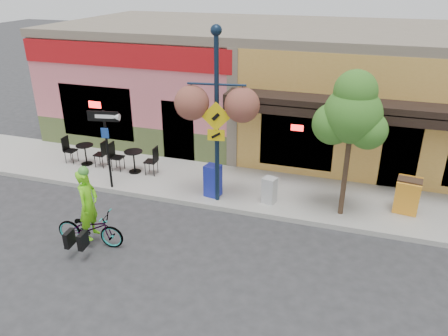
# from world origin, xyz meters

# --- Properties ---
(ground) EXTENTS (90.00, 90.00, 0.00)m
(ground) POSITION_xyz_m (0.00, 0.00, 0.00)
(ground) COLOR #2D2D30
(ground) RESTS_ON ground
(sidewalk) EXTENTS (24.00, 3.00, 0.15)m
(sidewalk) POSITION_xyz_m (0.00, 2.00, 0.07)
(sidewalk) COLOR #9E9B93
(sidewalk) RESTS_ON ground
(curb) EXTENTS (24.00, 0.12, 0.15)m
(curb) POSITION_xyz_m (0.00, 0.55, 0.07)
(curb) COLOR #A8A59E
(curb) RESTS_ON ground
(building) EXTENTS (18.20, 8.20, 4.50)m
(building) POSITION_xyz_m (0.00, 7.50, 2.25)
(building) COLOR #D56974
(building) RESTS_ON ground
(bicycle) EXTENTS (1.83, 0.78, 0.94)m
(bicycle) POSITION_xyz_m (-3.07, -2.11, 0.47)
(bicycle) COLOR maroon
(bicycle) RESTS_ON ground
(cyclist_rider) EXTENTS (0.50, 0.70, 1.83)m
(cyclist_rider) POSITION_xyz_m (-3.02, -2.11, 0.91)
(cyclist_rider) COLOR #70E317
(cyclist_rider) RESTS_ON ground
(lamp_post) EXTENTS (1.69, 0.88, 5.04)m
(lamp_post) POSITION_xyz_m (-0.68, 0.90, 2.67)
(lamp_post) COLOR #112137
(lamp_post) RESTS_ON sidewalk
(one_way_sign) EXTENTS (0.98, 0.38, 2.51)m
(one_way_sign) POSITION_xyz_m (-4.13, 0.65, 1.41)
(one_way_sign) COLOR black
(one_way_sign) RESTS_ON sidewalk
(cafe_set_left) EXTENTS (1.61, 0.82, 0.96)m
(cafe_set_left) POSITION_xyz_m (-5.93, 1.94, 0.63)
(cafe_set_left) COLOR black
(cafe_set_left) RESTS_ON sidewalk
(cafe_set_right) EXTENTS (1.69, 0.90, 0.99)m
(cafe_set_right) POSITION_xyz_m (-3.99, 1.88, 0.65)
(cafe_set_right) COLOR black
(cafe_set_right) RESTS_ON sidewalk
(newspaper_box_blue) EXTENTS (0.51, 0.47, 0.99)m
(newspaper_box_blue) POSITION_xyz_m (-0.89, 1.11, 0.65)
(newspaper_box_blue) COLOR #1B27A2
(newspaper_box_blue) RESTS_ON sidewalk
(newspaper_box_grey) EXTENTS (0.45, 0.43, 0.80)m
(newspaper_box_grey) POSITION_xyz_m (0.83, 1.20, 0.55)
(newspaper_box_grey) COLOR #BBBBBB
(newspaper_box_grey) RESTS_ON sidewalk
(street_tree) EXTENTS (1.88, 1.88, 4.11)m
(street_tree) POSITION_xyz_m (2.89, 1.20, 2.20)
(street_tree) COLOR #3D7A26
(street_tree) RESTS_ON sidewalk
(sandwich_board) EXTENTS (0.70, 0.55, 1.07)m
(sandwich_board) POSITION_xyz_m (4.58, 1.54, 0.69)
(sandwich_board) COLOR #FFA228
(sandwich_board) RESTS_ON sidewalk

